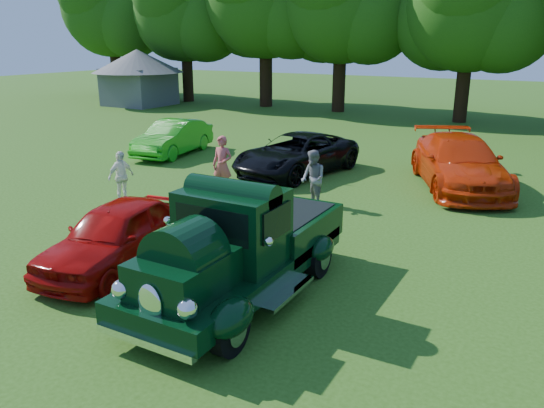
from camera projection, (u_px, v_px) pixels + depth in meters
The scene contains 10 objects.
ground at pixel (240, 276), 10.69m from camera, with size 120.00×120.00×0.00m, color #284F12.
hero_pickup at pixel (241, 249), 9.70m from camera, with size 2.47×5.31×2.08m.
red_convertible at pixel (117, 235), 11.02m from camera, with size 1.62×4.02×1.37m, color #A40907.
back_car_lime at pixel (173, 138), 21.77m from camera, with size 1.48×4.25×1.40m, color #21A616.
back_car_black at pixel (296, 154), 18.61m from camera, with size 2.35×5.10×1.42m, color black.
back_car_orange at pixel (459, 163), 16.86m from camera, with size 2.29×5.62×1.63m, color red.
spectator_pink at pixel (222, 165), 16.18m from camera, with size 0.65×0.43×1.79m, color #C14F50.
spectator_grey at pixel (313, 178), 15.00m from camera, with size 0.78×0.61×1.61m, color slate.
spectator_white at pixel (121, 177), 15.40m from camera, with size 0.88×0.37×1.50m, color white.
gazebo at pixel (138, 71), 37.74m from camera, with size 6.40×6.40×3.90m.
Camera 1 is at (5.36, -8.20, 4.57)m, focal length 35.00 mm.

